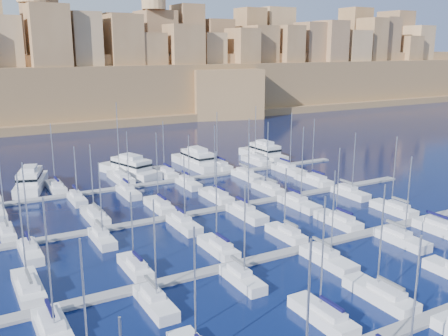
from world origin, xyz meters
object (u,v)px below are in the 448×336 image
motor_yacht_d (263,153)px  motor_yacht_b (130,168)px  motor_yacht_a (31,181)px  motor_yacht_c (197,160)px  sailboat_2 (323,316)px

motor_yacht_d → motor_yacht_b: bearing=178.9°
motor_yacht_a → motor_yacht_c: size_ratio=0.95×
sailboat_2 → motor_yacht_b: size_ratio=0.79×
sailboat_2 → motor_yacht_a: 72.25m
motor_yacht_c → motor_yacht_b: bearing=179.9°
sailboat_2 → motor_yacht_a: sailboat_2 is taller
sailboat_2 → motor_yacht_c: (19.89, 70.44, 0.98)m
motor_yacht_b → motor_yacht_c: (17.04, -0.03, 0.00)m
motor_yacht_a → motor_yacht_d: 57.88m
motor_yacht_a → motor_yacht_d: same height
motor_yacht_c → motor_yacht_d: same height
motor_yacht_b → motor_yacht_d: bearing=-1.1°
motor_yacht_b → motor_yacht_d: (36.24, -0.68, 0.00)m
sailboat_2 → motor_yacht_a: (-18.79, 69.76, 0.98)m
sailboat_2 → motor_yacht_d: bearing=60.7°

